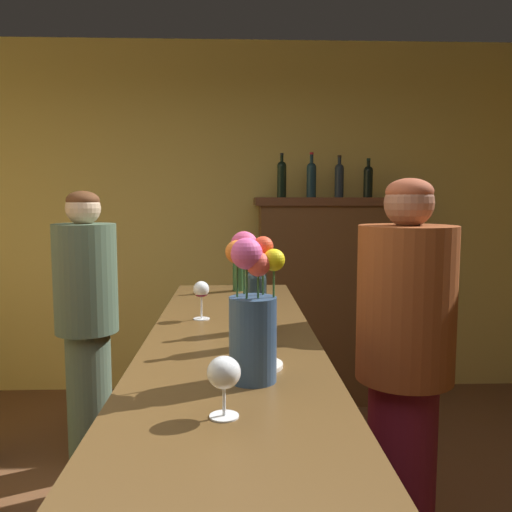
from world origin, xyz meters
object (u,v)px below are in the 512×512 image
(wine_glass_front, at_px, (201,292))
(display_bottle_left, at_px, (282,177))
(display_bottle_center, at_px, (339,179))
(patron_in_grey, at_px, (87,319))
(display_cabinet, at_px, (324,295))
(wine_bottle_pinot, at_px, (238,266))
(flower_arrangement, at_px, (252,310))
(cheese_plate, at_px, (255,365))
(wine_bottle_syrah, at_px, (257,293))
(bartender, at_px, (404,363))
(display_bottle_midleft, at_px, (311,178))
(display_bottle_midright, at_px, (368,180))
(wine_bottle_merlot, at_px, (255,304))
(wine_glass_mid, at_px, (224,374))
(bar_counter, at_px, (232,480))

(wine_glass_front, bearing_deg, display_bottle_left, 74.95)
(display_bottle_center, xyz_separation_m, patron_in_grey, (-1.64, -1.03, -0.83))
(display_cabinet, bearing_deg, wine_bottle_pinot, -120.20)
(flower_arrangement, bearing_deg, cheese_plate, 83.75)
(wine_bottle_syrah, distance_m, bartender, 0.70)
(patron_in_grey, bearing_deg, display_cabinet, 106.86)
(display_bottle_midleft, bearing_deg, display_bottle_center, 0.00)
(flower_arrangement, relative_size, display_bottle_midleft, 1.23)
(wine_glass_front, height_order, bartender, bartender)
(wine_bottle_pinot, bearing_deg, wine_glass_front, -102.93)
(flower_arrangement, xyz_separation_m, display_bottle_center, (0.74, 2.61, 0.45))
(display_bottle_center, xyz_separation_m, display_bottle_midright, (0.22, -0.00, -0.01))
(wine_bottle_pinot, relative_size, wine_bottle_syrah, 0.93)
(wine_glass_front, bearing_deg, bartender, -6.52)
(display_bottle_left, bearing_deg, patron_in_grey, -139.41)
(wine_bottle_syrah, relative_size, display_bottle_midleft, 0.96)
(display_bottle_center, bearing_deg, wine_bottle_merlot, -107.66)
(wine_glass_mid, height_order, flower_arrangement, flower_arrangement)
(wine_bottle_pinot, height_order, display_bottle_center, display_bottle_center)
(display_bottle_center, distance_m, display_bottle_midright, 0.22)
(wine_bottle_pinot, height_order, flower_arrangement, flower_arrangement)
(bar_counter, relative_size, flower_arrangement, 5.88)
(display_bottle_midright, bearing_deg, wine_bottle_syrah, -114.38)
(display_cabinet, xyz_separation_m, display_bottle_left, (-0.33, 0.00, 0.90))
(bar_counter, distance_m, wine_bottle_pinot, 1.23)
(wine_glass_front, bearing_deg, patron_in_grey, 130.91)
(cheese_plate, xyz_separation_m, display_bottle_midleft, (0.52, 2.49, 0.65))
(wine_bottle_merlot, xyz_separation_m, wine_bottle_pinot, (-0.05, 1.12, -0.01))
(display_bottle_midleft, bearing_deg, display_bottle_left, 180.00)
(cheese_plate, bearing_deg, display_cabinet, 75.89)
(wine_bottle_merlot, bearing_deg, display_bottle_midright, 67.40)
(bar_counter, xyz_separation_m, display_cabinet, (0.70, 2.18, 0.29))
(wine_bottle_pinot, xyz_separation_m, wine_glass_mid, (-0.04, -1.71, -0.03))
(display_cabinet, xyz_separation_m, patron_in_grey, (-1.53, -1.03, 0.06))
(bar_counter, xyz_separation_m, wine_bottle_pinot, (0.03, 1.03, 0.66))
(flower_arrangement, bearing_deg, wine_bottle_pinot, 91.16)
(flower_arrangement, relative_size, patron_in_grey, 0.26)
(wine_bottle_merlot, height_order, wine_glass_mid, wine_bottle_merlot)
(wine_glass_front, xyz_separation_m, display_bottle_midright, (1.15, 1.84, 0.53))
(display_bottle_midleft, bearing_deg, wine_bottle_pinot, -116.05)
(wine_bottle_pinot, bearing_deg, display_bottle_left, 73.69)
(wine_bottle_merlot, xyz_separation_m, flower_arrangement, (-0.02, -0.34, 0.05))
(wine_glass_mid, xyz_separation_m, patron_in_grey, (-0.82, 1.82, -0.28))
(display_bottle_left, bearing_deg, wine_glass_front, -105.05)
(wine_glass_front, bearing_deg, display_bottle_midright, 57.93)
(wine_bottle_syrah, bearing_deg, patron_in_grey, 132.43)
(cheese_plate, height_order, display_bottle_midright, display_bottle_midright)
(cheese_plate, relative_size, display_bottle_midleft, 0.49)
(wine_bottle_syrah, distance_m, cheese_plate, 0.46)
(display_bottle_left, bearing_deg, wine_bottle_merlot, -97.16)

